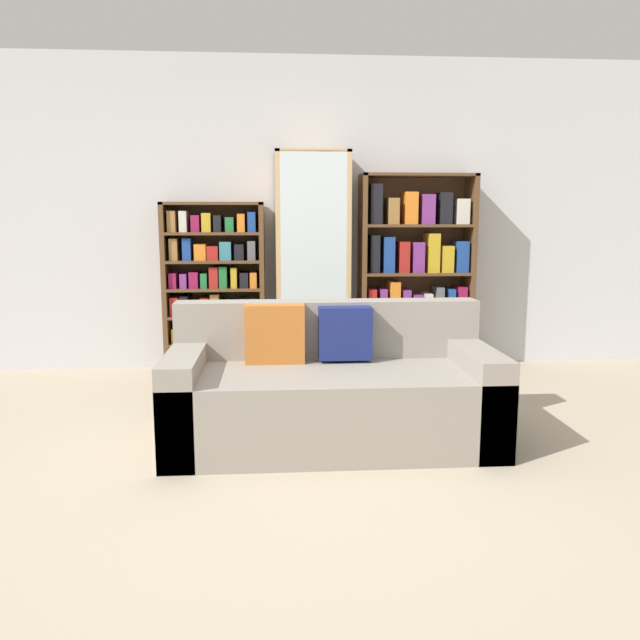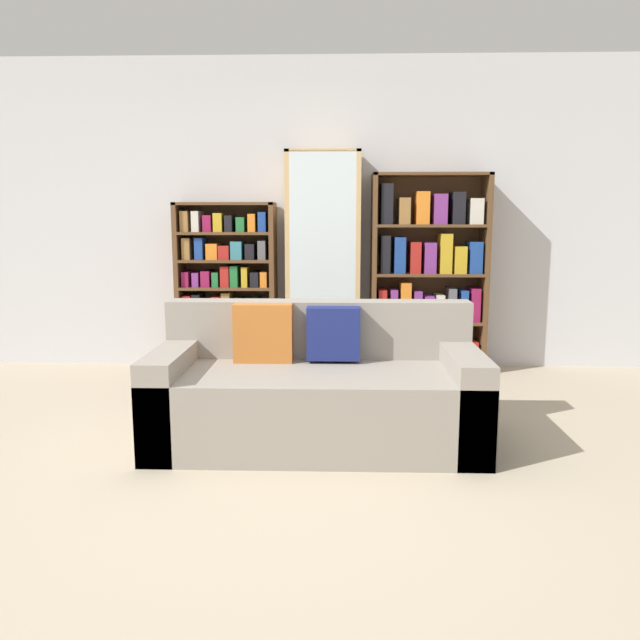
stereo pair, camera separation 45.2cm
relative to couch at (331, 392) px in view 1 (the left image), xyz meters
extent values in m
plane|color=tan|center=(-0.19, -0.59, -0.30)|extent=(16.00, 16.00, 0.00)
cube|color=silver|center=(-0.19, 1.98, 1.05)|extent=(6.95, 0.06, 2.70)
cube|color=gray|center=(0.00, -0.05, -0.07)|extent=(1.91, 0.88, 0.45)
cube|color=gray|center=(0.00, 0.30, 0.33)|extent=(1.91, 0.20, 0.36)
cube|color=gray|center=(-0.85, -0.05, -0.01)|extent=(0.20, 0.88, 0.57)
cube|color=gray|center=(0.86, -0.05, -0.01)|extent=(0.20, 0.88, 0.57)
cube|color=#B76628|center=(-0.33, 0.14, 0.33)|extent=(0.36, 0.12, 0.36)
cube|color=navy|center=(0.10, 0.14, 0.33)|extent=(0.32, 0.12, 0.32)
cube|color=brown|center=(-1.25, 1.77, 0.43)|extent=(0.04, 0.32, 1.46)
cube|color=brown|center=(-0.44, 1.77, 0.43)|extent=(0.04, 0.32, 1.46)
cube|color=brown|center=(-0.84, 1.77, 1.15)|extent=(0.85, 0.32, 0.02)
cube|color=brown|center=(-0.84, 1.77, -0.28)|extent=(0.85, 0.32, 0.02)
cube|color=brown|center=(-0.84, 1.93, 0.43)|extent=(0.85, 0.01, 1.46)
cube|color=brown|center=(-0.84, 1.77, -0.04)|extent=(0.77, 0.32, 0.02)
cube|color=brown|center=(-0.84, 1.77, 0.20)|extent=(0.77, 0.32, 0.02)
cube|color=brown|center=(-0.84, 1.77, 0.43)|extent=(0.77, 0.32, 0.02)
cube|color=brown|center=(-0.84, 1.77, 0.67)|extent=(0.77, 0.32, 0.02)
cube|color=brown|center=(-0.84, 1.77, 0.90)|extent=(0.77, 0.32, 0.02)
cube|color=olive|center=(-1.16, 1.76, -0.21)|extent=(0.09, 0.24, 0.13)
cube|color=#237038|center=(-1.03, 1.76, -0.21)|extent=(0.09, 0.24, 0.13)
cube|color=#7A3384|center=(-0.91, 1.76, -0.21)|extent=(0.11, 0.24, 0.12)
cube|color=#5B5B60|center=(-0.78, 1.76, -0.21)|extent=(0.10, 0.24, 0.12)
cube|color=olive|center=(-0.66, 1.76, -0.19)|extent=(0.08, 0.24, 0.17)
cube|color=#AD231E|center=(-0.53, 1.76, -0.20)|extent=(0.08, 0.24, 0.15)
cube|color=gold|center=(-1.18, 1.76, 0.04)|extent=(0.06, 0.24, 0.13)
cube|color=#AD231E|center=(-1.10, 1.76, 0.05)|extent=(0.07, 0.24, 0.14)
cube|color=olive|center=(-1.01, 1.76, 0.07)|extent=(0.05, 0.24, 0.18)
cube|color=beige|center=(-0.93, 1.76, 0.04)|extent=(0.05, 0.24, 0.13)
cube|color=black|center=(-0.85, 1.76, 0.05)|extent=(0.05, 0.24, 0.14)
cube|color=black|center=(-0.76, 1.76, 0.04)|extent=(0.06, 0.24, 0.12)
cube|color=beige|center=(-0.68, 1.76, 0.06)|extent=(0.05, 0.24, 0.16)
cube|color=#5B5B60|center=(-0.59, 1.76, 0.06)|extent=(0.05, 0.24, 0.17)
cube|color=#8E1947|center=(-0.51, 1.76, 0.05)|extent=(0.06, 0.24, 0.15)
cube|color=#AD231E|center=(-1.18, 1.76, 0.29)|extent=(0.07, 0.24, 0.16)
cube|color=black|center=(-1.10, 1.76, 0.30)|extent=(0.07, 0.24, 0.17)
cube|color=teal|center=(-1.01, 1.76, 0.27)|extent=(0.06, 0.24, 0.12)
cube|color=#AD231E|center=(-0.93, 1.76, 0.29)|extent=(0.07, 0.24, 0.15)
cube|color=olive|center=(-0.84, 1.76, 0.30)|extent=(0.07, 0.24, 0.18)
cube|color=#237038|center=(-0.76, 1.76, 0.28)|extent=(0.06, 0.24, 0.13)
cube|color=#5B5B60|center=(-0.68, 1.76, 0.27)|extent=(0.05, 0.24, 0.12)
cube|color=#237038|center=(-0.60, 1.76, 0.28)|extent=(0.07, 0.24, 0.14)
cube|color=beige|center=(-0.51, 1.76, 0.28)|extent=(0.07, 0.24, 0.14)
cube|color=#8E1947|center=(-1.18, 1.76, 0.51)|extent=(0.06, 0.24, 0.13)
cube|color=#7A3384|center=(-1.10, 1.76, 0.51)|extent=(0.06, 0.24, 0.12)
cube|color=#8E1947|center=(-1.01, 1.76, 0.51)|extent=(0.07, 0.24, 0.14)
cube|color=#237038|center=(-0.93, 1.76, 0.51)|extent=(0.05, 0.24, 0.13)
cube|color=#AD231E|center=(-0.84, 1.76, 0.53)|extent=(0.07, 0.24, 0.18)
cube|color=#237038|center=(-0.76, 1.76, 0.54)|extent=(0.06, 0.24, 0.18)
cube|color=gold|center=(-0.67, 1.76, 0.53)|extent=(0.05, 0.24, 0.17)
cube|color=black|center=(-0.59, 1.76, 0.51)|extent=(0.07, 0.24, 0.13)
cube|color=orange|center=(-0.51, 1.76, 0.51)|extent=(0.06, 0.24, 0.13)
cube|color=olive|center=(-1.17, 1.76, 0.77)|extent=(0.07, 0.24, 0.18)
cube|color=#1E4293|center=(-1.06, 1.76, 0.77)|extent=(0.07, 0.24, 0.18)
cube|color=orange|center=(-0.95, 1.76, 0.75)|extent=(0.10, 0.24, 0.14)
cube|color=#AD231E|center=(-0.85, 1.76, 0.74)|extent=(0.09, 0.24, 0.12)
cube|color=teal|center=(-0.74, 1.76, 0.76)|extent=(0.10, 0.24, 0.16)
cube|color=black|center=(-0.63, 1.76, 0.75)|extent=(0.08, 0.24, 0.13)
cube|color=#5B5B60|center=(-0.52, 1.76, 0.76)|extent=(0.07, 0.24, 0.16)
cube|color=olive|center=(-1.18, 1.76, 1.00)|extent=(0.07, 0.24, 0.17)
cube|color=beige|center=(-1.08, 1.76, 1.00)|extent=(0.06, 0.24, 0.17)
cube|color=#8E1947|center=(-0.98, 1.76, 0.99)|extent=(0.07, 0.24, 0.14)
cube|color=gold|center=(-0.89, 1.76, 0.99)|extent=(0.07, 0.24, 0.16)
cube|color=black|center=(-0.80, 1.76, 0.99)|extent=(0.06, 0.24, 0.14)
cube|color=#237038|center=(-0.70, 1.76, 0.98)|extent=(0.07, 0.24, 0.12)
cube|color=orange|center=(-0.60, 1.76, 0.99)|extent=(0.06, 0.24, 0.15)
cube|color=#1E4293|center=(-0.52, 1.76, 1.00)|extent=(0.07, 0.24, 0.17)
cube|color=tan|center=(-0.30, 1.75, 0.65)|extent=(0.04, 0.36, 1.88)
cube|color=tan|center=(0.29, 1.75, 0.65)|extent=(0.04, 0.36, 1.88)
cube|color=tan|center=(0.00, 1.75, 1.58)|extent=(0.63, 0.36, 0.02)
cube|color=tan|center=(0.00, 1.75, -0.28)|extent=(0.63, 0.36, 0.02)
cube|color=tan|center=(0.00, 1.93, 0.65)|extent=(0.63, 0.01, 1.88)
cube|color=silver|center=(0.00, 1.58, 0.65)|extent=(0.55, 0.01, 1.86)
cube|color=tan|center=(0.00, 1.75, 0.03)|extent=(0.55, 0.32, 0.02)
cube|color=tan|center=(0.00, 1.75, 0.34)|extent=(0.55, 0.32, 0.02)
cube|color=tan|center=(0.00, 1.75, 0.65)|extent=(0.55, 0.32, 0.02)
cube|color=tan|center=(0.00, 1.75, 0.95)|extent=(0.55, 0.32, 0.02)
cube|color=tan|center=(0.00, 1.75, 1.26)|extent=(0.55, 0.32, 0.02)
cylinder|color=silver|center=(-0.21, 1.75, -0.24)|extent=(0.01, 0.01, 0.07)
cone|color=silver|center=(-0.21, 1.75, -0.16)|extent=(0.07, 0.07, 0.08)
cylinder|color=silver|center=(-0.11, 1.75, -0.24)|extent=(0.01, 0.01, 0.07)
cone|color=silver|center=(-0.11, 1.75, -0.16)|extent=(0.07, 0.07, 0.08)
cylinder|color=silver|center=(0.00, 1.75, -0.24)|extent=(0.01, 0.01, 0.07)
cone|color=silver|center=(0.00, 1.75, -0.16)|extent=(0.07, 0.07, 0.08)
cylinder|color=silver|center=(0.10, 1.77, -0.24)|extent=(0.01, 0.01, 0.07)
cone|color=silver|center=(0.10, 1.77, -0.16)|extent=(0.07, 0.07, 0.08)
cylinder|color=silver|center=(0.20, 1.75, -0.24)|extent=(0.01, 0.01, 0.07)
cone|color=silver|center=(0.20, 1.75, -0.16)|extent=(0.07, 0.07, 0.08)
cylinder|color=silver|center=(-0.21, 1.77, 0.09)|extent=(0.01, 0.01, 0.08)
cone|color=silver|center=(-0.21, 1.77, 0.18)|extent=(0.07, 0.07, 0.10)
cylinder|color=silver|center=(-0.11, 1.77, 0.09)|extent=(0.01, 0.01, 0.08)
cone|color=silver|center=(-0.11, 1.77, 0.18)|extent=(0.07, 0.07, 0.10)
cylinder|color=silver|center=(0.00, 1.76, 0.09)|extent=(0.01, 0.01, 0.08)
cone|color=silver|center=(0.00, 1.76, 0.18)|extent=(0.07, 0.07, 0.10)
cylinder|color=silver|center=(0.10, 1.76, 0.09)|extent=(0.01, 0.01, 0.08)
cone|color=silver|center=(0.10, 1.76, 0.18)|extent=(0.07, 0.07, 0.10)
cylinder|color=silver|center=(0.20, 1.73, 0.09)|extent=(0.01, 0.01, 0.08)
cone|color=silver|center=(0.20, 1.73, 0.18)|extent=(0.07, 0.07, 0.10)
cylinder|color=silver|center=(-0.19, 1.76, 0.39)|extent=(0.01, 0.01, 0.07)
cone|color=silver|center=(-0.19, 1.76, 0.46)|extent=(0.09, 0.09, 0.08)
cylinder|color=silver|center=(-0.07, 1.77, 0.39)|extent=(0.01, 0.01, 0.07)
cone|color=silver|center=(-0.07, 1.77, 0.46)|extent=(0.09, 0.09, 0.08)
cylinder|color=silver|center=(0.06, 1.75, 0.39)|extent=(0.01, 0.01, 0.07)
cone|color=silver|center=(0.06, 1.75, 0.46)|extent=(0.09, 0.09, 0.08)
cylinder|color=silver|center=(0.19, 1.74, 0.39)|extent=(0.01, 0.01, 0.07)
cone|color=silver|center=(0.19, 1.74, 0.46)|extent=(0.09, 0.09, 0.08)
cylinder|color=silver|center=(-0.21, 1.74, 0.70)|extent=(0.01, 0.01, 0.08)
cone|color=silver|center=(-0.21, 1.74, 0.78)|extent=(0.07, 0.07, 0.09)
cylinder|color=silver|center=(-0.11, 1.76, 0.70)|extent=(0.01, 0.01, 0.08)
cone|color=silver|center=(-0.11, 1.76, 0.78)|extent=(0.07, 0.07, 0.09)
cylinder|color=silver|center=(0.00, 1.76, 0.70)|extent=(0.01, 0.01, 0.08)
cone|color=silver|center=(0.00, 1.76, 0.78)|extent=(0.07, 0.07, 0.09)
cylinder|color=silver|center=(0.10, 1.76, 0.70)|extent=(0.01, 0.01, 0.08)
cone|color=silver|center=(0.10, 1.76, 0.78)|extent=(0.07, 0.07, 0.09)
cylinder|color=silver|center=(0.20, 1.76, 0.70)|extent=(0.01, 0.01, 0.08)
cone|color=silver|center=(0.20, 1.76, 0.78)|extent=(0.07, 0.07, 0.09)
cylinder|color=silver|center=(-0.21, 1.75, 1.00)|extent=(0.01, 0.01, 0.06)
cone|color=silver|center=(-0.21, 1.75, 1.07)|extent=(0.07, 0.07, 0.08)
cylinder|color=silver|center=(-0.11, 1.74, 1.00)|extent=(0.01, 0.01, 0.06)
cone|color=silver|center=(-0.11, 1.74, 1.07)|extent=(0.07, 0.07, 0.08)
cylinder|color=silver|center=(0.00, 1.77, 1.00)|extent=(0.01, 0.01, 0.06)
cone|color=silver|center=(0.00, 1.77, 1.07)|extent=(0.07, 0.07, 0.08)
cylinder|color=silver|center=(0.10, 1.77, 1.00)|extent=(0.01, 0.01, 0.06)
cone|color=silver|center=(0.10, 1.77, 1.07)|extent=(0.07, 0.07, 0.08)
cylinder|color=silver|center=(0.20, 1.75, 1.00)|extent=(0.01, 0.01, 0.06)
cone|color=silver|center=(0.20, 1.75, 1.07)|extent=(0.07, 0.07, 0.08)
cylinder|color=silver|center=(-0.22, 1.76, 1.31)|extent=(0.01, 0.01, 0.08)
cone|color=silver|center=(-0.22, 1.76, 1.41)|extent=(0.06, 0.06, 0.10)
cylinder|color=silver|center=(-0.13, 1.76, 1.31)|extent=(0.01, 0.01, 0.08)
cone|color=silver|center=(-0.13, 1.76, 1.41)|extent=(0.06, 0.06, 0.10)
cylinder|color=silver|center=(-0.05, 1.75, 1.31)|extent=(0.01, 0.01, 0.08)
cone|color=silver|center=(-0.05, 1.75, 1.41)|extent=(0.06, 0.06, 0.10)
cylinder|color=silver|center=(0.04, 1.77, 1.31)|extent=(0.01, 0.01, 0.08)
cone|color=silver|center=(0.04, 1.77, 1.41)|extent=(0.06, 0.06, 0.10)
cylinder|color=silver|center=(0.12, 1.75, 1.31)|extent=(0.01, 0.01, 0.08)
cone|color=silver|center=(0.12, 1.75, 1.41)|extent=(0.06, 0.06, 0.10)
cylinder|color=silver|center=(0.21, 1.76, 1.31)|extent=(0.01, 0.01, 0.08)
cone|color=silver|center=(0.21, 1.76, 1.41)|extent=(0.06, 0.06, 0.10)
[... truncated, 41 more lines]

